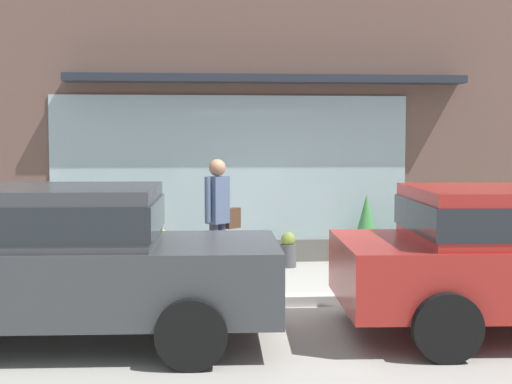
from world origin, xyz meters
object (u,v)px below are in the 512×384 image
(potted_plant_window_left, at_px, (200,249))
(potted_plant_corner_tall, at_px, (366,230))
(potted_plant_near_hydrant, at_px, (486,246))
(pedestrian_with_handbag, at_px, (219,212))
(potted_plant_trailing_edge, at_px, (421,239))
(parked_car_dark_gray, at_px, (47,255))
(potted_plant_by_entrance, at_px, (288,250))
(fire_hydrant, at_px, (160,258))
(potted_plant_window_right, at_px, (54,242))

(potted_plant_window_left, xyz_separation_m, potted_plant_corner_tall, (2.64, 0.17, 0.25))
(potted_plant_near_hydrant, relative_size, potted_plant_corner_tall, 0.51)
(potted_plant_window_left, relative_size, potted_plant_near_hydrant, 0.97)
(pedestrian_with_handbag, relative_size, potted_plant_trailing_edge, 2.20)
(potted_plant_trailing_edge, bearing_deg, parked_car_dark_gray, -140.67)
(potted_plant_by_entrance, bearing_deg, potted_plant_near_hydrant, -0.87)
(parked_car_dark_gray, bearing_deg, potted_plant_trailing_edge, 41.62)
(fire_hydrant, bearing_deg, potted_plant_window_right, 137.94)
(potted_plant_corner_tall, bearing_deg, potted_plant_by_entrance, -170.46)
(potted_plant_window_left, xyz_separation_m, potted_plant_window_right, (-2.23, 0.20, 0.12))
(potted_plant_trailing_edge, bearing_deg, potted_plant_window_right, 177.55)
(parked_car_dark_gray, bearing_deg, fire_hydrant, 73.42)
(potted_plant_near_hydrant, height_order, potted_plant_corner_tall, potted_plant_corner_tall)
(pedestrian_with_handbag, xyz_separation_m, potted_plant_near_hydrant, (4.26, 1.27, -0.70))
(parked_car_dark_gray, bearing_deg, pedestrian_with_handbag, 59.94)
(fire_hydrant, bearing_deg, potted_plant_by_entrance, 33.42)
(potted_plant_by_entrance, xyz_separation_m, potted_plant_window_right, (-3.59, 0.24, 0.14))
(pedestrian_with_handbag, relative_size, potted_plant_window_right, 2.29)
(parked_car_dark_gray, xyz_separation_m, potted_plant_trailing_edge, (4.99, 4.09, -0.46))
(pedestrian_with_handbag, relative_size, potted_plant_near_hydrant, 3.04)
(potted_plant_trailing_edge, bearing_deg, potted_plant_near_hydrant, -2.43)
(potted_plant_window_left, distance_m, potted_plant_near_hydrant, 4.50)
(fire_hydrant, relative_size, pedestrian_with_handbag, 0.45)
(fire_hydrant, relative_size, potted_plant_by_entrance, 1.43)
(fire_hydrant, distance_m, potted_plant_corner_tall, 3.53)
(fire_hydrant, bearing_deg, potted_plant_window_left, 66.85)
(parked_car_dark_gray, xyz_separation_m, potted_plant_window_right, (-0.71, 4.34, -0.47))
(potted_plant_window_right, distance_m, potted_plant_corner_tall, 4.87)
(fire_hydrant, relative_size, potted_plant_trailing_edge, 1.00)
(parked_car_dark_gray, distance_m, potted_plant_window_right, 4.42)
(fire_hydrant, xyz_separation_m, potted_plant_window_right, (-1.67, 1.51, 0.03))
(parked_car_dark_gray, bearing_deg, potted_plant_near_hydrant, 36.18)
(potted_plant_corner_tall, bearing_deg, potted_plant_trailing_edge, -14.78)
(potted_plant_near_hydrant, bearing_deg, potted_plant_trailing_edge, 177.57)
(fire_hydrant, height_order, potted_plant_trailing_edge, same)
(potted_plant_trailing_edge, bearing_deg, potted_plant_corner_tall, 165.22)
(pedestrian_with_handbag, distance_m, potted_plant_near_hydrant, 4.50)
(pedestrian_with_handbag, height_order, potted_plant_window_left, pedestrian_with_handbag)
(fire_hydrant, height_order, pedestrian_with_handbag, pedestrian_with_handbag)
(parked_car_dark_gray, relative_size, potted_plant_trailing_edge, 5.60)
(fire_hydrant, relative_size, potted_plant_corner_tall, 0.71)
(pedestrian_with_handbag, height_order, potted_plant_near_hydrant, pedestrian_with_handbag)
(fire_hydrant, height_order, potted_plant_corner_tall, potted_plant_corner_tall)
(pedestrian_with_handbag, relative_size, potted_plant_window_left, 3.13)
(potted_plant_near_hydrant, relative_size, potted_plant_trailing_edge, 0.73)
(potted_plant_trailing_edge, bearing_deg, potted_plant_by_entrance, 179.90)
(potted_plant_by_entrance, xyz_separation_m, potted_plant_window_left, (-1.36, 0.04, 0.02))
(parked_car_dark_gray, distance_m, potted_plant_trailing_edge, 6.47)
(potted_plant_window_right, xyz_separation_m, potted_plant_corner_tall, (4.87, -0.03, 0.12))
(potted_plant_near_hydrant, distance_m, potted_plant_trailing_edge, 1.04)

